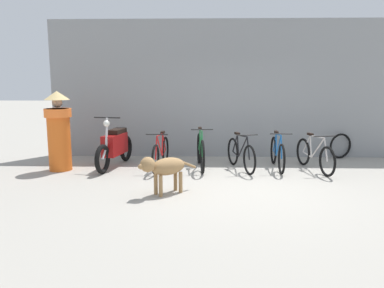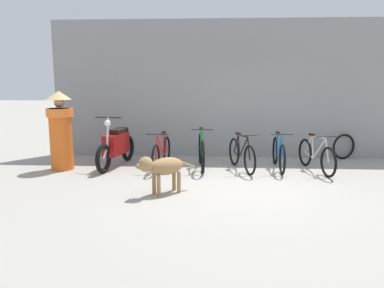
% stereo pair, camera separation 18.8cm
% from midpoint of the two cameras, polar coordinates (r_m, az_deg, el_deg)
% --- Properties ---
extents(ground_plane, '(60.00, 60.00, 0.00)m').
position_cam_midpoint_polar(ground_plane, '(6.79, 7.22, -6.64)').
color(ground_plane, '#9E998E').
extents(shop_wall_back, '(9.07, 0.20, 3.36)m').
position_cam_midpoint_polar(shop_wall_back, '(9.42, 5.74, 8.28)').
color(shop_wall_back, gray).
rests_on(shop_wall_back, ground).
extents(bicycle_0, '(0.46, 1.70, 0.82)m').
position_cam_midpoint_polar(bicycle_0, '(8.15, -5.44, -1.43)').
color(bicycle_0, black).
rests_on(bicycle_0, ground).
extents(bicycle_1, '(0.46, 1.68, 0.91)m').
position_cam_midpoint_polar(bicycle_1, '(8.14, 0.66, -1.15)').
color(bicycle_1, black).
rests_on(bicycle_1, ground).
extents(bicycle_2, '(0.55, 1.53, 0.81)m').
position_cam_midpoint_polar(bicycle_2, '(8.08, 6.76, -1.56)').
color(bicycle_2, black).
rests_on(bicycle_2, ground).
extents(bicycle_3, '(0.46, 1.62, 0.83)m').
position_cam_midpoint_polar(bicycle_3, '(8.29, 12.24, -1.39)').
color(bicycle_3, black).
rests_on(bicycle_3, ground).
extents(bicycle_4, '(0.49, 1.64, 0.80)m').
position_cam_midpoint_polar(bicycle_4, '(8.33, 17.54, -1.65)').
color(bicycle_4, black).
rests_on(bicycle_4, ground).
extents(motorcycle, '(0.58, 1.88, 1.15)m').
position_cam_midpoint_polar(motorcycle, '(8.44, -12.30, -0.36)').
color(motorcycle, black).
rests_on(motorcycle, ground).
extents(stray_dog, '(0.95, 0.77, 0.68)m').
position_cam_midpoint_polar(stray_dog, '(6.27, -5.16, -3.56)').
color(stray_dog, '#997247').
rests_on(stray_dog, ground).
extents(person_in_robes, '(0.78, 0.78, 1.68)m').
position_cam_midpoint_polar(person_in_robes, '(8.42, -20.25, 2.04)').
color(person_in_robes, orange).
rests_on(person_in_robes, ground).
extents(spare_tire_left, '(0.60, 0.26, 0.62)m').
position_cam_midpoint_polar(spare_tire_left, '(9.85, 21.17, -0.28)').
color(spare_tire_left, black).
rests_on(spare_tire_left, ground).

